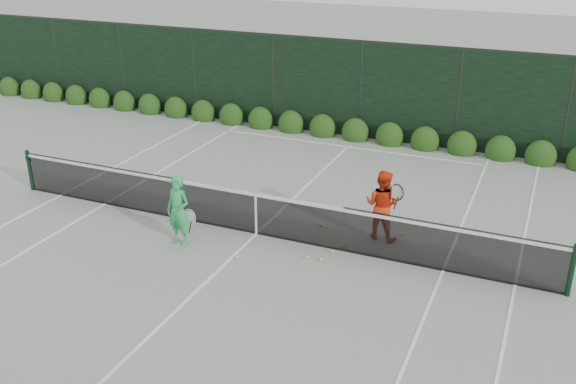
% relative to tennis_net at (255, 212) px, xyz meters
% --- Properties ---
extents(ground, '(80.00, 80.00, 0.00)m').
position_rel_tennis_net_xyz_m(ground, '(0.02, 0.00, -0.53)').
color(ground, gray).
rests_on(ground, ground).
extents(tennis_net, '(12.90, 0.10, 1.07)m').
position_rel_tennis_net_xyz_m(tennis_net, '(0.00, 0.00, 0.00)').
color(tennis_net, black).
rests_on(tennis_net, ground).
extents(player_woman, '(0.66, 0.44, 1.54)m').
position_rel_tennis_net_xyz_m(player_woman, '(-1.28, -1.05, 0.24)').
color(player_woman, green).
rests_on(player_woman, ground).
extents(player_man, '(0.92, 0.69, 1.57)m').
position_rel_tennis_net_xyz_m(player_man, '(2.59, 0.91, 0.26)').
color(player_man, red).
rests_on(player_man, ground).
extents(court_lines, '(11.03, 23.83, 0.01)m').
position_rel_tennis_net_xyz_m(court_lines, '(0.02, 0.00, -0.53)').
color(court_lines, white).
rests_on(court_lines, ground).
extents(windscreen_fence, '(32.00, 21.07, 3.06)m').
position_rel_tennis_net_xyz_m(windscreen_fence, '(0.02, -2.71, 0.98)').
color(windscreen_fence, black).
rests_on(windscreen_fence, ground).
extents(hedge_row, '(31.66, 0.65, 0.94)m').
position_rel_tennis_net_xyz_m(hedge_row, '(0.02, 7.15, -0.30)').
color(hedge_row, '#16350E').
rests_on(hedge_row, ground).
extents(tennis_balls, '(2.94, 2.45, 0.07)m').
position_rel_tennis_net_xyz_m(tennis_balls, '(1.65, -0.05, -0.50)').
color(tennis_balls, '#BFF636').
rests_on(tennis_balls, ground).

